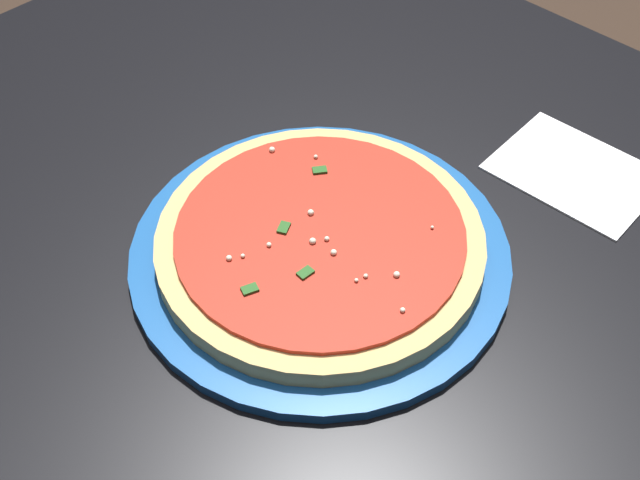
# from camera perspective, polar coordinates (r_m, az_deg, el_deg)

# --- Properties ---
(restaurant_table) EXTENTS (1.07, 0.80, 0.76)m
(restaurant_table) POSITION_cam_1_polar(r_m,az_deg,el_deg) (0.77, 3.75, -7.85)
(restaurant_table) COLOR black
(restaurant_table) RESTS_ON ground_plane
(serving_plate) EXTENTS (0.30, 0.30, 0.01)m
(serving_plate) POSITION_cam_1_polar(r_m,az_deg,el_deg) (0.65, -0.00, -0.90)
(serving_plate) COLOR #195199
(serving_plate) RESTS_ON restaurant_table
(pizza) EXTENTS (0.26, 0.26, 0.02)m
(pizza) POSITION_cam_1_polar(r_m,az_deg,el_deg) (0.64, -0.00, -0.02)
(pizza) COLOR #DBB26B
(pizza) RESTS_ON serving_plate
(napkin_folded_right) EXTENTS (0.14, 0.11, 0.00)m
(napkin_folded_right) POSITION_cam_1_polar(r_m,az_deg,el_deg) (0.76, 17.44, 4.56)
(napkin_folded_right) COLOR white
(napkin_folded_right) RESTS_ON restaurant_table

